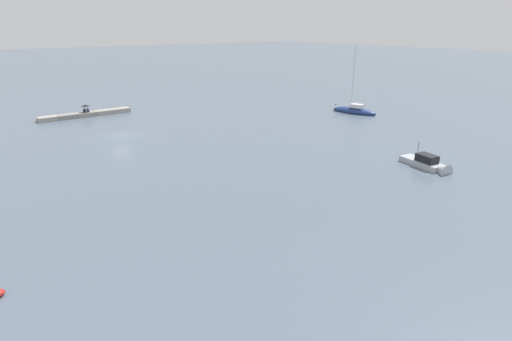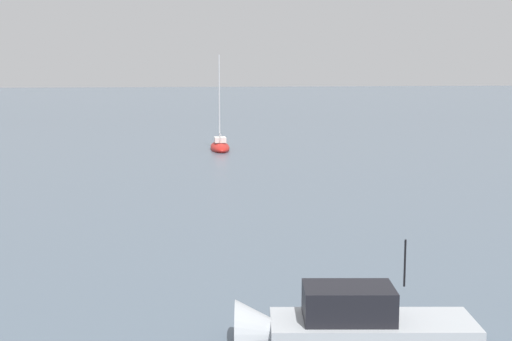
{
  "view_description": "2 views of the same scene",
  "coord_description": "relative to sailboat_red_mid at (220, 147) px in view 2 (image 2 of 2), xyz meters",
  "views": [
    {
      "loc": [
        18.43,
        55.98,
        14.72
      ],
      "look_at": [
        -4.88,
        25.09,
        0.96
      ],
      "focal_mm": 28.89,
      "sensor_mm": 36.0,
      "label": 1
    },
    {
      "loc": [
        -37.71,
        38.28,
        6.58
      ],
      "look_at": [
        -7.87,
        33.04,
        2.28
      ],
      "focal_mm": 49.58,
      "sensor_mm": 36.0,
      "label": 2
    }
  ],
  "objects": [
    {
      "name": "sailboat_red_mid",
      "position": [
        0.0,
        0.0,
        0.0
      ],
      "size": [
        5.55,
        1.89,
        8.14
      ],
      "rotation": [
        0.0,
        0.0,
        4.65
      ],
      "color": "red",
      "rests_on": "ground_plane"
    },
    {
      "name": "motorboat_grey_far",
      "position": [
        -42.53,
        2.52,
        0.07
      ],
      "size": [
        2.73,
        6.01,
        3.25
      ],
      "rotation": [
        0.0,
        0.0,
        6.11
      ],
      "color": "#ADB2B7",
      "rests_on": "ground_plane"
    }
  ]
}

